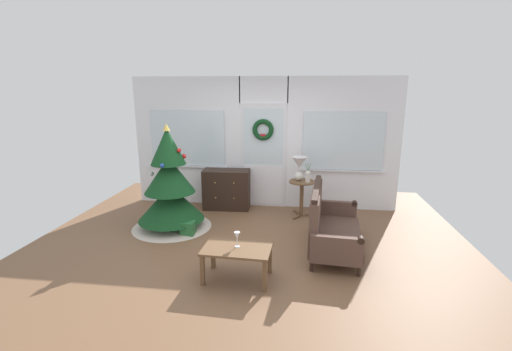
{
  "coord_description": "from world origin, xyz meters",
  "views": [
    {
      "loc": [
        0.74,
        -4.8,
        2.34
      ],
      "look_at": [
        0.05,
        0.55,
        1.0
      ],
      "focal_mm": 24.91,
      "sensor_mm": 36.0,
      "label": 1
    }
  ],
  "objects": [
    {
      "name": "back_wall_with_door",
      "position": [
        0.0,
        2.08,
        1.28
      ],
      "size": [
        5.2,
        0.19,
        2.55
      ],
      "color": "white",
      "rests_on": "ground"
    },
    {
      "name": "christmas_tree",
      "position": [
        -1.43,
        0.71,
        0.66
      ],
      "size": [
        1.35,
        1.35,
        1.78
      ],
      "color": "#4C331E",
      "rests_on": "ground"
    },
    {
      "name": "dresser_cabinet",
      "position": [
        -0.7,
        1.79,
        0.39
      ],
      "size": [
        0.91,
        0.47,
        0.78
      ],
      "color": "black",
      "rests_on": "ground"
    },
    {
      "name": "ground_plane",
      "position": [
        0.0,
        0.0,
        0.0
      ],
      "size": [
        6.76,
        6.76,
        0.0
      ],
      "primitive_type": "plane",
      "color": "brown"
    },
    {
      "name": "flower_vase",
      "position": [
        0.87,
        1.48,
        0.79
      ],
      "size": [
        0.11,
        0.1,
        0.35
      ],
      "color": "beige",
      "rests_on": "side_table"
    },
    {
      "name": "settee_sofa",
      "position": [
        1.17,
        0.17,
        0.38
      ],
      "size": [
        0.83,
        1.6,
        0.96
      ],
      "color": "black",
      "rests_on": "ground"
    },
    {
      "name": "wine_glass",
      "position": [
        -0.01,
        -0.81,
        0.56
      ],
      "size": [
        0.08,
        0.08,
        0.2
      ],
      "color": "silver",
      "rests_on": "coffee_table"
    },
    {
      "name": "coffee_table",
      "position": [
        -0.01,
        -0.83,
        0.36
      ],
      "size": [
        0.86,
        0.56,
        0.42
      ],
      "color": "brown",
      "rests_on": "ground"
    },
    {
      "name": "side_table",
      "position": [
        0.77,
        1.54,
        0.48
      ],
      "size": [
        0.5,
        0.48,
        0.67
      ],
      "color": "brown",
      "rests_on": "ground"
    },
    {
      "name": "table_lamp",
      "position": [
        0.71,
        1.58,
        0.96
      ],
      "size": [
        0.28,
        0.28,
        0.44
      ],
      "color": "silver",
      "rests_on": "side_table"
    },
    {
      "name": "gift_box",
      "position": [
        -1.05,
        0.42,
        0.11
      ],
      "size": [
        0.22,
        0.2,
        0.22
      ],
      "primitive_type": "cube",
      "color": "#266633",
      "rests_on": "ground"
    }
  ]
}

